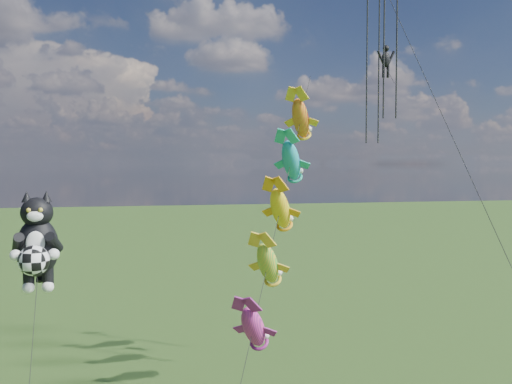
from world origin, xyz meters
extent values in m
cylinder|color=black|center=(-0.72, 5.07, 3.62)|extent=(0.27, 2.76, 6.95)
ellipsoid|color=black|center=(-0.60, 6.69, 8.47)|extent=(2.01, 1.70, 2.76)
ellipsoid|color=black|center=(-0.60, 6.61, 10.10)|extent=(1.57, 1.44, 1.39)
cone|color=black|center=(-1.03, 6.61, 10.83)|extent=(0.52, 0.52, 0.52)
cone|color=black|center=(-0.17, 6.61, 10.83)|extent=(0.52, 0.52, 0.52)
ellipsoid|color=white|center=(-0.60, 6.05, 9.97)|extent=(0.75, 0.42, 0.50)
ellipsoid|color=white|center=(-0.60, 6.05, 8.72)|extent=(0.88, 0.39, 1.14)
sphere|color=gold|center=(-0.86, 5.99, 10.26)|extent=(0.21, 0.21, 0.21)
sphere|color=gold|center=(-0.34, 5.99, 10.26)|extent=(0.21, 0.21, 0.21)
sphere|color=white|center=(-1.42, 5.79, 8.25)|extent=(0.52, 0.52, 0.52)
sphere|color=white|center=(0.22, 5.79, 8.25)|extent=(0.52, 0.52, 0.52)
sphere|color=white|center=(-1.03, 6.56, 6.62)|extent=(0.55, 0.55, 0.55)
sphere|color=white|center=(-0.17, 6.56, 6.62)|extent=(0.55, 0.55, 0.55)
sphere|color=white|center=(-0.60, 5.53, 8.04)|extent=(1.38, 1.38, 1.38)
cylinder|color=black|center=(10.69, 6.24, 8.99)|extent=(7.99, 13.70, 17.69)
ellipsoid|color=#D83395|center=(8.94, 3.23, 5.10)|extent=(2.10, 2.68, 2.71)
ellipsoid|color=green|center=(10.05, 5.15, 7.57)|extent=(2.10, 2.68, 2.71)
ellipsoid|color=yellow|center=(11.16, 7.06, 10.05)|extent=(2.10, 2.68, 2.71)
ellipsoid|color=#1984BF|center=(12.28, 8.97, 12.52)|extent=(2.10, 2.68, 2.71)
ellipsoid|color=red|center=(13.39, 10.89, 14.99)|extent=(2.10, 2.68, 2.71)
cylinder|color=black|center=(18.32, 1.53, 12.03)|extent=(1.76, 17.01, 23.78)
cylinder|color=black|center=(16.70, 6.89, 18.98)|extent=(0.08, 0.08, 8.92)
cylinder|color=black|center=(17.37, 6.89, 18.98)|extent=(0.08, 0.08, 8.92)
cylinder|color=black|center=(17.11, 10.02, 17.94)|extent=(0.08, 0.08, 9.15)
cylinder|color=black|center=(17.80, 10.02, 17.94)|extent=(0.08, 0.08, 9.15)
camera|label=1|loc=(3.74, -21.21, 12.33)|focal=40.00mm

